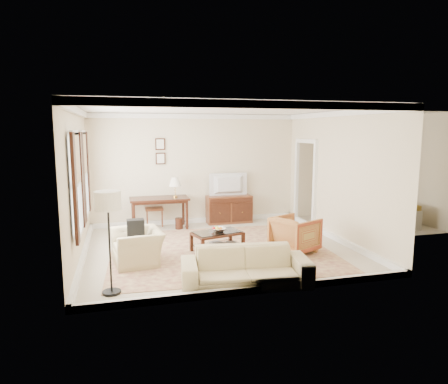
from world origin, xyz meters
name	(u,v)px	position (x,y,z in m)	size (l,w,h in m)	color
room_shell	(218,130)	(0.00, 0.00, 2.47)	(5.51, 5.01, 2.91)	beige
annex_bedroom	(371,211)	(4.49, 1.15, 0.34)	(3.00, 2.70, 2.90)	beige
window_front	(76,184)	(-2.70, -0.70, 1.55)	(0.12, 1.56, 1.80)	#CCB284
window_rear	(84,174)	(-2.70, 0.90, 1.55)	(0.12, 1.56, 1.80)	#CCB284
doorway	(305,184)	(2.71, 1.50, 1.08)	(0.10, 1.12, 2.25)	white
rug	(220,250)	(-0.01, -0.18, 0.01)	(4.42, 3.79, 0.01)	maroon
writing_desk	(159,202)	(-1.03, 2.04, 0.69)	(1.46, 0.73, 0.80)	#3B1B10
desk_chair	(154,206)	(-1.14, 2.39, 0.53)	(0.45, 0.45, 1.05)	brown
desk_lamp	(175,187)	(-0.62, 2.04, 1.05)	(0.32, 0.32, 0.50)	silver
framed_prints	(160,151)	(-0.93, 2.47, 1.94)	(0.25, 0.04, 0.68)	#3B1B10
sideboard	(229,209)	(0.85, 2.24, 0.37)	(1.20, 0.46, 0.74)	brown
tv	(229,177)	(0.85, 2.22, 1.23)	(0.99, 0.57, 0.13)	black
coffee_table	(217,236)	(-0.08, -0.22, 0.32)	(1.11, 0.81, 0.42)	#3B1B10
fruit_bowl	(219,229)	(-0.05, -0.22, 0.47)	(0.42, 0.42, 0.10)	silver
book_a	(213,244)	(-0.16, -0.21, 0.17)	(0.28, 0.04, 0.38)	brown
book_b	(227,243)	(0.11, -0.24, 0.16)	(0.28, 0.03, 0.38)	brown
striped_armchair	(295,233)	(1.44, -0.67, 0.41)	(0.79, 0.74, 0.81)	#933920
club_armchair	(138,241)	(-1.69, -0.57, 0.43)	(0.98, 0.64, 0.85)	tan
backpack	(136,227)	(-1.72, -0.45, 0.67)	(0.32, 0.22, 0.40)	black
sofa	(246,261)	(-0.07, -2.09, 0.40)	(2.05, 0.60, 0.80)	tan
floor_lamp	(108,208)	(-2.16, -1.90, 1.33)	(0.39, 0.39, 1.58)	black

